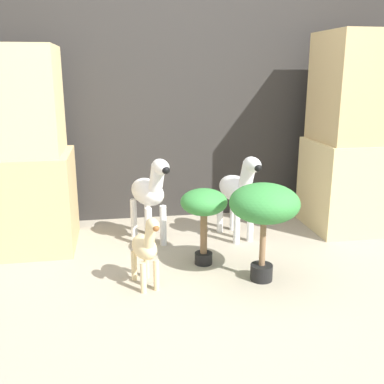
{
  "coord_description": "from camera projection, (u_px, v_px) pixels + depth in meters",
  "views": [
    {
      "loc": [
        -0.62,
        -2.29,
        1.27
      ],
      "look_at": [
        -0.06,
        0.96,
        0.38
      ],
      "focal_mm": 42.0,
      "sensor_mm": 36.0,
      "label": 1
    }
  ],
  "objects": [
    {
      "name": "giraffe_figurine",
      "position": [
        146.0,
        247.0,
        2.67
      ],
      "size": [
        0.2,
        0.37,
        0.48
      ],
      "color": "beige",
      "rests_on": "ground_plane"
    },
    {
      "name": "potted_palm_back",
      "position": [
        204.0,
        207.0,
        2.95
      ],
      "size": [
        0.31,
        0.31,
        0.52
      ],
      "color": "black",
      "rests_on": "ground_plane"
    },
    {
      "name": "rock_pillar_left",
      "position": [
        14.0,
        158.0,
        3.19
      ],
      "size": [
        0.79,
        0.63,
        1.44
      ],
      "color": "tan",
      "rests_on": "ground_plane"
    },
    {
      "name": "zebra_left",
      "position": [
        150.0,
        192.0,
        3.34
      ],
      "size": [
        0.32,
        0.54,
        0.68
      ],
      "color": "white",
      "rests_on": "ground_plane"
    },
    {
      "name": "zebra_right",
      "position": [
        238.0,
        189.0,
        3.42
      ],
      "size": [
        0.29,
        0.54,
        0.68
      ],
      "color": "white",
      "rests_on": "ground_plane"
    },
    {
      "name": "potted_palm_front",
      "position": [
        264.0,
        207.0,
        2.7
      ],
      "size": [
        0.43,
        0.43,
        0.62
      ],
      "color": "black",
      "rests_on": "ground_plane"
    },
    {
      "name": "ground_plane",
      "position": [
        230.0,
        296.0,
        2.62
      ],
      "size": [
        14.0,
        14.0,
        0.0
      ],
      "primitive_type": "plane",
      "color": "#9E937F"
    },
    {
      "name": "rock_pillar_right",
      "position": [
        362.0,
        137.0,
        3.6
      ],
      "size": [
        0.79,
        0.63,
        1.56
      ],
      "color": "#DBC184",
      "rests_on": "ground_plane"
    },
    {
      "name": "wall_back",
      "position": [
        187.0,
        91.0,
        3.83
      ],
      "size": [
        6.4,
        0.08,
        2.2
      ],
      "color": "#2D2B28",
      "rests_on": "ground_plane"
    }
  ]
}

